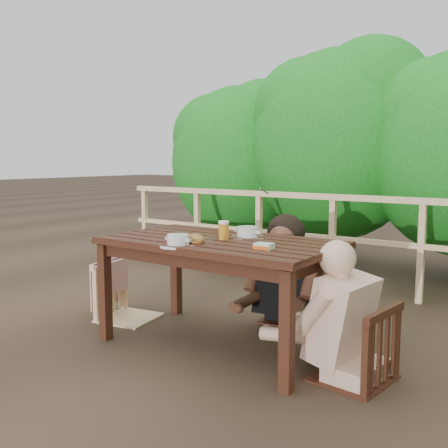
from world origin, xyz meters
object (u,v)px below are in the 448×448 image
Objects in this scene: beer_glass at (224,231)px; tumbler at (209,242)px; chair_far at (292,267)px; diner_right at (360,268)px; soup_near at (178,241)px; bread_roll at (195,240)px; chair_right at (354,307)px; butter_tub at (264,247)px; soup_far at (248,233)px; chair_left at (128,266)px; woman at (293,239)px; table at (220,294)px.

tumbler is (0.08, -0.28, -0.04)m from beer_glass.
diner_right is at bearing -50.02° from chair_far.
soup_near is 0.13m from bread_roll.
soup_near is at bearing -65.84° from chair_right.
bread_roll reaches higher than butter_tub.
diner_right is 10.26× the size of bread_roll.
bread_roll is (-0.14, -0.45, -0.01)m from soup_far.
chair_left is 6.21× the size of beer_glass.
chair_left is 1.18m from soup_far.
woman is at bearing 87.30° from tumbler.
bread_roll is at bearing 169.34° from tumbler.
woman is at bearing 81.22° from beer_glass.
diner_right is 1.04m from beer_glass.
tumbler is (-0.05, -1.09, 0.35)m from chair_far.
butter_tub is at bearing 19.20° from soup_near.
chair_left is at bearing -171.82° from soup_far.
chair_far is at bearing -66.96° from chair_left.
table is 22.66× the size of tumbler.
woman reaches higher than chair_left.
soup_near is 0.59m from butter_tub.
chair_far is 7.60× the size of butter_tub.
table is 0.84m from chair_far.
table is 1.19× the size of woman.
chair_left reaches higher than butter_tub.
chair_right is at bearing -0.85° from beer_glass.
table is 13.86× the size of butter_tub.
beer_glass is at bearing -84.09° from chair_right.
diner_right reaches higher than soup_far.
beer_glass is 0.29m from tumbler.
bread_roll is (0.97, -0.30, 0.36)m from chair_left.
diner_right reaches higher than soup_near.
chair_far is at bearing 84.87° from soup_far.
woman is (0.00, 0.02, 0.24)m from chair_far.
table is 0.51m from tumbler.
diner_right is 19.21× the size of tumbler.
soup_near is (-1.12, -0.35, 0.36)m from chair_right.
chair_far is 12.43× the size of tumbler.
woman is 11.60× the size of butter_tub.
chair_far is 3.34× the size of soup_far.
chair_far is 6.64× the size of bread_roll.
butter_tub is at bearing 9.29° from bread_roll.
woman reaches higher than chair_far.
table is at bearing 75.41° from soup_near.
woman reaches higher than table.
chair_left is 1.11m from beer_glass.
diner_right is (0.03, 0.00, 0.25)m from chair_right.
butter_tub is at bearing 111.57° from diner_right.
tumbler reaches higher than table.
diner_right is at bearing 96.75° from chair_right.
bread_roll is (0.06, 0.11, -0.00)m from soup_near.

